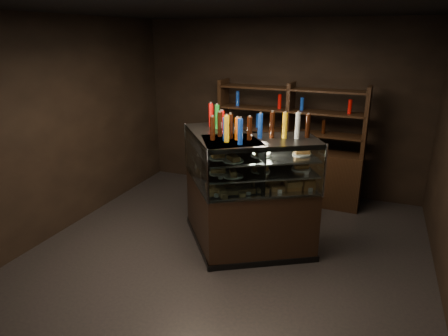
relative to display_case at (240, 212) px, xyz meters
The scene contains 7 objects.
ground 0.54m from the display_case, 118.36° to the right, with size 5.00×5.00×0.00m, color black.
room_shell 1.44m from the display_case, 118.36° to the right, with size 5.02×5.02×3.01m.
display_case is the anchor object (origin of this frame).
food_display 0.62m from the display_case, 101.59° to the right, with size 1.64×1.13×0.47m.
bottles_top 1.17m from the display_case, 78.41° to the left, with size 1.46×0.99×0.30m.
potted_conifer 1.35m from the display_case, 64.36° to the left, with size 0.41×0.41×0.87m.
back_shelving 1.92m from the display_case, 83.87° to the left, with size 2.47×0.52×2.00m.
Camera 1 is at (1.62, -4.39, 2.73)m, focal length 32.00 mm.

